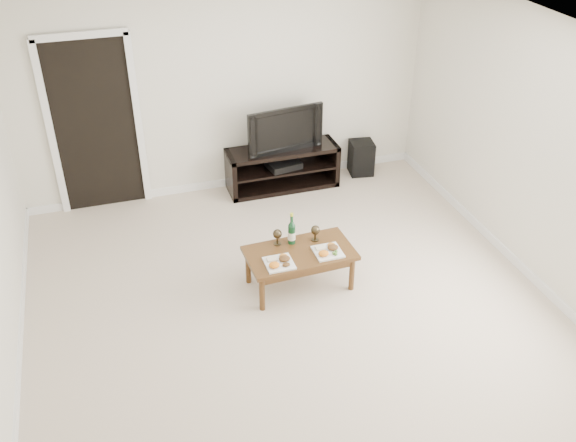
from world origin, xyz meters
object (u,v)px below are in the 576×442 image
(media_console, at_px, (283,168))
(coffee_table, at_px, (300,269))
(television, at_px, (282,127))
(subwoofer, at_px, (361,158))

(media_console, distance_m, coffee_table, 2.07)
(media_console, height_order, television, television)
(media_console, height_order, coffee_table, media_console)
(media_console, bearing_deg, coffee_table, -102.37)
(media_console, relative_size, coffee_table, 1.32)
(television, distance_m, subwoofer, 1.27)
(television, relative_size, subwoofer, 2.19)
(television, bearing_deg, media_console, 0.00)
(media_console, xyz_separation_m, subwoofer, (1.11, 0.06, -0.05))
(television, height_order, subwoofer, television)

